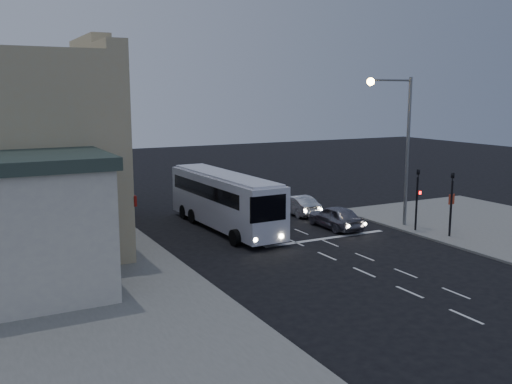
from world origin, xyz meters
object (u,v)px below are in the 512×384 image
car_suv (335,217)px  traffic_signal_side (452,196)px  traffic_signal_main (417,192)px  car_sedan_c (225,180)px  tour_bus (224,199)px  car_extra (201,173)px  car_sedan_b (255,191)px  car_sedan_a (297,205)px  street_tree (92,148)px  regulatory_sign (451,206)px  streetlight (400,134)px

car_suv → traffic_signal_side: bearing=132.0°
traffic_signal_main → car_sedan_c: bearing=100.3°
tour_bus → car_suv: bearing=-28.4°
car_suv → car_extra: bearing=-89.6°
tour_bus → car_sedan_b: bearing=49.4°
tour_bus → traffic_signal_main: 11.48m
car_sedan_a → car_sedan_c: car_sedan_c is taller
car_sedan_a → car_sedan_c: bearing=-89.6°
street_tree → tour_bus: bearing=-53.6°
car_sedan_b → traffic_signal_side: bearing=107.8°
regulatory_sign → car_sedan_a: bearing=121.4°
car_sedan_b → streetlight: bearing=108.0°
car_suv → regulatory_sign: bearing=143.9°
car_suv → car_extra: size_ratio=1.03×
car_sedan_c → traffic_signal_main: size_ratio=1.35×
car_sedan_b → tour_bus: bearing=52.9°
traffic_signal_main → car_sedan_a: bearing=115.1°
tour_bus → car_extra: 20.09m
regulatory_sign → tour_bus: bearing=148.4°
car_sedan_a → car_sedan_b: 5.83m
street_tree → car_sedan_a: bearing=-28.4°
street_tree → car_suv: bearing=-42.8°
car_sedan_a → car_sedan_b: bearing=-87.2°
car_sedan_a → traffic_signal_side: bearing=114.4°
car_suv → car_extra: (0.12, 22.09, -0.05)m
traffic_signal_side → tour_bus: bearing=142.5°
car_sedan_c → traffic_signal_main: (3.56, -19.52, 1.65)m
car_sedan_a → traffic_signal_main: (3.58, -7.64, 1.76)m
car_suv → traffic_signal_side: (4.38, -5.00, 1.70)m
traffic_signal_main → traffic_signal_side: size_ratio=1.00×
tour_bus → traffic_signal_main: size_ratio=2.72×
traffic_signal_main → traffic_signal_side: bearing=-70.5°
traffic_signal_side → street_tree: 23.24m
tour_bus → regulatory_sign: tour_bus is taller
car_sedan_a → traffic_signal_main: traffic_signal_main is taller
tour_bus → regulatory_sign: 13.44m
car_suv → street_tree: size_ratio=0.68×
car_sedan_b → traffic_signal_main: (3.81, -13.46, 1.70)m
car_extra → car_sedan_b: bearing=85.4°
car_extra → traffic_signal_main: size_ratio=0.99×
car_sedan_b → regulatory_sign: bearing=112.4°
traffic_signal_main → regulatory_sign: size_ratio=1.86×
car_suv → traffic_signal_side: 6.86m
car_sedan_c → regulatory_sign: size_ratio=2.52×
traffic_signal_main → car_suv: bearing=140.6°
car_suv → traffic_signal_main: traffic_signal_main is taller
streetlight → car_sedan_c: bearing=100.4°
car_sedan_b → traffic_signal_side: 16.18m
car_sedan_a → traffic_signal_main: size_ratio=0.98×
traffic_signal_main → regulatory_sign: traffic_signal_main is taller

